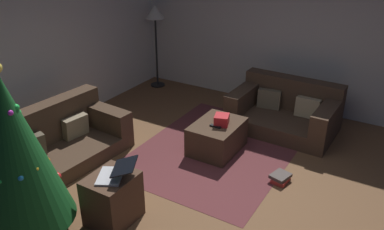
{
  "coord_description": "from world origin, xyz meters",
  "views": [
    {
      "loc": [
        -3.27,
        -1.67,
        2.88
      ],
      "look_at": [
        0.55,
        0.63,
        0.75
      ],
      "focal_mm": 37.25,
      "sensor_mm": 36.0,
      "label": 1
    }
  ],
  "objects": [
    {
      "name": "laptop",
      "position": [
        -0.76,
        0.76,
        0.6
      ],
      "size": [
        0.48,
        0.5,
        0.18
      ],
      "color": "silver",
      "rests_on": "side_table"
    },
    {
      "name": "couch_right",
      "position": [
        2.25,
        -0.03,
        0.28
      ],
      "size": [
        1.04,
        1.58,
        0.74
      ],
      "rotation": [
        0.0,
        0.0,
        1.55
      ],
      "color": "#473323",
      "rests_on": "ground_plane"
    },
    {
      "name": "side_table",
      "position": [
        -0.79,
        0.81,
        0.27
      ],
      "size": [
        0.52,
        0.44,
        0.55
      ],
      "primitive_type": "cube",
      "color": "#4C3323",
      "rests_on": "ground_plane"
    },
    {
      "name": "book_stack",
      "position": [
        0.82,
        -0.49,
        0.05
      ],
      "size": [
        0.28,
        0.25,
        0.1
      ],
      "color": "#B7332D",
      "rests_on": "ground_plane"
    },
    {
      "name": "tv_remote",
      "position": [
        0.98,
        0.52,
        0.43
      ],
      "size": [
        0.06,
        0.16,
        0.02
      ],
      "primitive_type": "cube",
      "rotation": [
        0.0,
        0.0,
        -0.05
      ],
      "color": "black",
      "rests_on": "ottoman"
    },
    {
      "name": "ottoman",
      "position": [
        1.09,
        0.55,
        0.21
      ],
      "size": [
        0.79,
        0.59,
        0.42
      ],
      "primitive_type": "cube",
      "color": "#473323",
      "rests_on": "ground_plane"
    },
    {
      "name": "corner_lamp",
      "position": [
        2.72,
        2.74,
        1.33
      ],
      "size": [
        0.36,
        0.36,
        1.57
      ],
      "color": "black",
      "rests_on": "ground_plane"
    },
    {
      "name": "corner_partition",
      "position": [
        3.14,
        0.0,
        1.3
      ],
      "size": [
        0.12,
        6.4,
        2.6
      ],
      "primitive_type": "cube",
      "color": "beige",
      "rests_on": "ground_plane"
    },
    {
      "name": "christmas_tree",
      "position": [
        -1.41,
        1.35,
        1.0
      ],
      "size": [
        0.93,
        0.93,
        1.86
      ],
      "color": "brown",
      "rests_on": "ground_plane"
    },
    {
      "name": "area_rug",
      "position": [
        1.09,
        0.55,
        0.0
      ],
      "size": [
        2.6,
        2.0,
        0.01
      ],
      "primitive_type": "cube",
      "color": "#5D2A2C",
      "rests_on": "ground_plane"
    },
    {
      "name": "rear_partition",
      "position": [
        0.0,
        3.14,
        1.3
      ],
      "size": [
        6.4,
        0.12,
        2.6
      ],
      "primitive_type": "cube",
      "color": "beige",
      "rests_on": "ground_plane"
    },
    {
      "name": "gift_box",
      "position": [
        1.09,
        0.49,
        0.49
      ],
      "size": [
        0.26,
        0.25,
        0.14
      ],
      "primitive_type": "cube",
      "rotation": [
        0.0,
        0.0,
        0.32
      ],
      "color": "red",
      "rests_on": "ottoman"
    },
    {
      "name": "ground_plane",
      "position": [
        0.0,
        0.0,
        0.0
      ],
      "size": [
        6.4,
        6.4,
        0.0
      ],
      "primitive_type": "plane",
      "color": "brown"
    },
    {
      "name": "couch_left",
      "position": [
        -0.25,
        2.26,
        0.28
      ],
      "size": [
        1.85,
        1.03,
        0.75
      ],
      "rotation": [
        0.0,
        0.0,
        3.07
      ],
      "color": "#473323",
      "rests_on": "ground_plane"
    }
  ]
}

